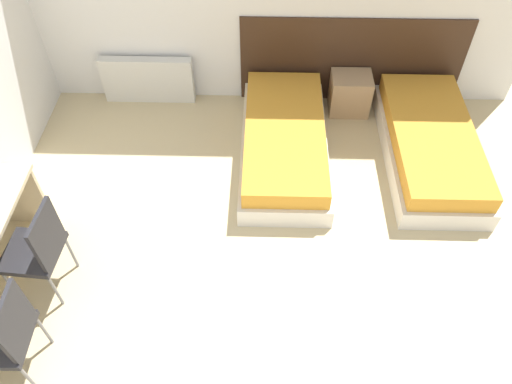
{
  "coord_description": "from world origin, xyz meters",
  "views": [
    {
      "loc": [
        0.07,
        -0.32,
        3.73
      ],
      "look_at": [
        0.0,
        2.47,
        0.55
      ],
      "focal_mm": 35.0,
      "sensor_mm": 36.0,
      "label": 1
    }
  ],
  "objects_px": {
    "bed_near_window": "(284,142)",
    "bed_near_door": "(430,145)",
    "nightstand": "(350,93)",
    "chair_near_notebook": "(5,334)",
    "chair_near_laptop": "(38,248)"
  },
  "relations": [
    {
      "from": "nightstand",
      "to": "chair_near_notebook",
      "type": "bearing_deg",
      "value": -130.98
    },
    {
      "from": "nightstand",
      "to": "bed_near_door",
      "type": "bearing_deg",
      "value": -46.29
    },
    {
      "from": "bed_near_window",
      "to": "bed_near_door",
      "type": "bearing_deg",
      "value": 0.0
    },
    {
      "from": "nightstand",
      "to": "chair_near_laptop",
      "type": "xyz_separation_m",
      "value": [
        -2.71,
        -2.4,
        0.3
      ]
    },
    {
      "from": "nightstand",
      "to": "chair_near_notebook",
      "type": "distance_m",
      "value": 4.14
    },
    {
      "from": "bed_near_window",
      "to": "nightstand",
      "type": "bearing_deg",
      "value": 46.29
    },
    {
      "from": "bed_near_window",
      "to": "bed_near_door",
      "type": "distance_m",
      "value": 1.5
    },
    {
      "from": "chair_near_laptop",
      "to": "nightstand",
      "type": "bearing_deg",
      "value": 45.82
    },
    {
      "from": "bed_near_door",
      "to": "nightstand",
      "type": "distance_m",
      "value": 1.09
    },
    {
      "from": "bed_near_window",
      "to": "chair_near_laptop",
      "type": "distance_m",
      "value": 2.56
    },
    {
      "from": "bed_near_door",
      "to": "chair_near_laptop",
      "type": "height_order",
      "value": "chair_near_laptop"
    },
    {
      "from": "nightstand",
      "to": "bed_near_window",
      "type": "bearing_deg",
      "value": -133.71
    },
    {
      "from": "bed_near_window",
      "to": "chair_near_notebook",
      "type": "distance_m",
      "value": 3.06
    },
    {
      "from": "bed_near_door",
      "to": "chair_near_notebook",
      "type": "relative_size",
      "value": 2.06
    },
    {
      "from": "bed_near_door",
      "to": "chair_near_laptop",
      "type": "bearing_deg",
      "value": -155.02
    }
  ]
}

